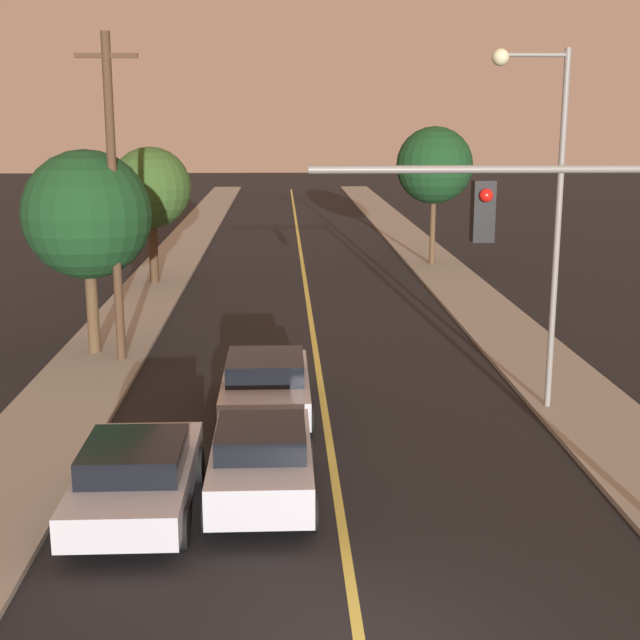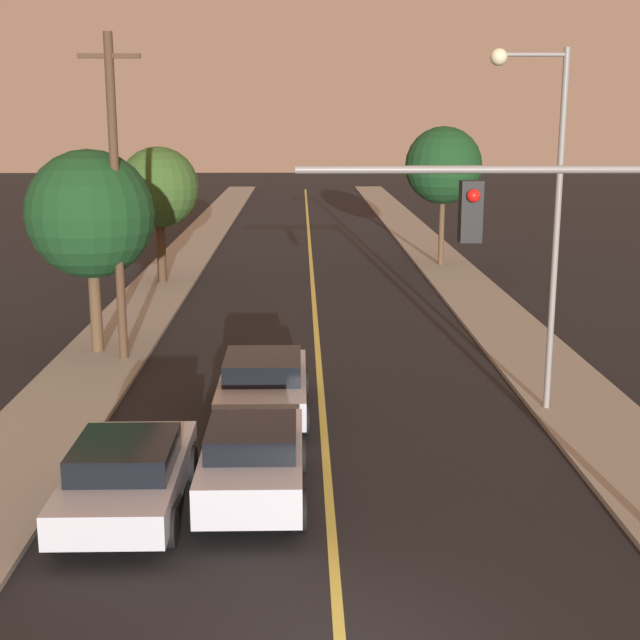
{
  "view_description": "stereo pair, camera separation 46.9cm",
  "coord_description": "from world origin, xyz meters",
  "px_view_note": "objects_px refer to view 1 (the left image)",
  "views": [
    {
      "loc": [
        -0.95,
        -9.77,
        6.58
      ],
      "look_at": [
        0.0,
        12.04,
        1.6
      ],
      "focal_mm": 50.0,
      "sensor_mm": 36.0,
      "label": 1
    },
    {
      "loc": [
        -0.48,
        -9.78,
        6.58
      ],
      "look_at": [
        0.0,
        12.04,
        1.6
      ],
      "focal_mm": 50.0,
      "sensor_mm": 36.0,
      "label": 2
    }
  ],
  "objects_px": {
    "tree_right_near": "(434,166)",
    "tree_left_far": "(87,215)",
    "streetlamp_right": "(544,188)",
    "tree_left_near": "(151,188)",
    "car_outer_lane_front": "(137,475)",
    "traffic_signal_mast": "(594,276)",
    "car_near_lane_second": "(266,384)",
    "utility_pole_left": "(113,195)",
    "car_near_lane_front": "(262,460)"
  },
  "relations": [
    {
      "from": "car_near_lane_front",
      "to": "utility_pole_left",
      "type": "xyz_separation_m",
      "value": [
        -4.03,
        9.18,
        3.83
      ]
    },
    {
      "from": "car_outer_lane_front",
      "to": "tree_right_near",
      "type": "bearing_deg",
      "value": 69.93
    },
    {
      "from": "car_outer_lane_front",
      "to": "traffic_signal_mast",
      "type": "xyz_separation_m",
      "value": [
        7.18,
        -1.13,
        3.54
      ]
    },
    {
      "from": "tree_left_near",
      "to": "tree_right_near",
      "type": "bearing_deg",
      "value": 18.76
    },
    {
      "from": "tree_left_far",
      "to": "tree_right_near",
      "type": "relative_size",
      "value": 0.92
    },
    {
      "from": "utility_pole_left",
      "to": "car_near_lane_second",
      "type": "bearing_deg",
      "value": -48.47
    },
    {
      "from": "car_outer_lane_front",
      "to": "streetlamp_right",
      "type": "bearing_deg",
      "value": 31.88
    },
    {
      "from": "car_outer_lane_front",
      "to": "utility_pole_left",
      "type": "height_order",
      "value": "utility_pole_left"
    },
    {
      "from": "streetlamp_right",
      "to": "tree_left_near",
      "type": "distance_m",
      "value": 19.47
    },
    {
      "from": "tree_left_near",
      "to": "tree_left_far",
      "type": "height_order",
      "value": "tree_left_far"
    },
    {
      "from": "tree_left_far",
      "to": "tree_right_near",
      "type": "xyz_separation_m",
      "value": [
        12.04,
        14.9,
        0.53
      ]
    },
    {
      "from": "traffic_signal_mast",
      "to": "car_near_lane_front",
      "type": "bearing_deg",
      "value": 162.79
    },
    {
      "from": "car_near_lane_front",
      "to": "utility_pole_left",
      "type": "relative_size",
      "value": 0.45
    },
    {
      "from": "traffic_signal_mast",
      "to": "car_near_lane_second",
      "type": "bearing_deg",
      "value": 129.32
    },
    {
      "from": "car_outer_lane_front",
      "to": "tree_right_near",
      "type": "relative_size",
      "value": 0.69
    },
    {
      "from": "utility_pole_left",
      "to": "streetlamp_right",
      "type": "bearing_deg",
      "value": -24.14
    },
    {
      "from": "car_near_lane_front",
      "to": "streetlamp_right",
      "type": "bearing_deg",
      "value": 37.33
    },
    {
      "from": "tree_left_near",
      "to": "utility_pole_left",
      "type": "bearing_deg",
      "value": -86.61
    },
    {
      "from": "tree_left_near",
      "to": "car_near_lane_front",
      "type": "bearing_deg",
      "value": -77.23
    },
    {
      "from": "car_near_lane_second",
      "to": "tree_left_far",
      "type": "xyz_separation_m",
      "value": [
        -4.9,
        5.3,
        3.24
      ]
    },
    {
      "from": "tree_left_near",
      "to": "streetlamp_right",
      "type": "bearing_deg",
      "value": -56.22
    },
    {
      "from": "car_near_lane_front",
      "to": "tree_right_near",
      "type": "xyz_separation_m",
      "value": [
        7.14,
        24.83,
        3.75
      ]
    },
    {
      "from": "traffic_signal_mast",
      "to": "streetlamp_right",
      "type": "relative_size",
      "value": 0.76
    },
    {
      "from": "car_near_lane_front",
      "to": "car_near_lane_second",
      "type": "bearing_deg",
      "value": 90.0
    },
    {
      "from": "car_near_lane_front",
      "to": "streetlamp_right",
      "type": "relative_size",
      "value": 0.49
    },
    {
      "from": "car_near_lane_second",
      "to": "tree_left_near",
      "type": "height_order",
      "value": "tree_left_near"
    },
    {
      "from": "car_near_lane_front",
      "to": "car_near_lane_second",
      "type": "relative_size",
      "value": 0.9
    },
    {
      "from": "car_near_lane_front",
      "to": "utility_pole_left",
      "type": "height_order",
      "value": "utility_pole_left"
    },
    {
      "from": "utility_pole_left",
      "to": "car_near_lane_front",
      "type": "bearing_deg",
      "value": -66.31
    },
    {
      "from": "car_near_lane_front",
      "to": "traffic_signal_mast",
      "type": "distance_m",
      "value": 6.36
    },
    {
      "from": "streetlamp_right",
      "to": "utility_pole_left",
      "type": "distance_m",
      "value": 11.1
    },
    {
      "from": "car_outer_lane_front",
      "to": "tree_right_near",
      "type": "distance_m",
      "value": 27.17
    },
    {
      "from": "car_outer_lane_front",
      "to": "streetlamp_right",
      "type": "height_order",
      "value": "streetlamp_right"
    },
    {
      "from": "utility_pole_left",
      "to": "tree_left_far",
      "type": "bearing_deg",
      "value": 139.55
    },
    {
      "from": "car_near_lane_front",
      "to": "car_outer_lane_front",
      "type": "height_order",
      "value": "car_near_lane_front"
    },
    {
      "from": "traffic_signal_mast",
      "to": "car_outer_lane_front",
      "type": "bearing_deg",
      "value": 171.06
    },
    {
      "from": "tree_right_near",
      "to": "tree_left_far",
      "type": "bearing_deg",
      "value": -128.95
    },
    {
      "from": "car_near_lane_second",
      "to": "traffic_signal_mast",
      "type": "xyz_separation_m",
      "value": [
        5.08,
        -6.21,
        3.51
      ]
    },
    {
      "from": "car_near_lane_front",
      "to": "traffic_signal_mast",
      "type": "bearing_deg",
      "value": -17.21
    },
    {
      "from": "utility_pole_left",
      "to": "tree_left_far",
      "type": "xyz_separation_m",
      "value": [
        -0.88,
        0.75,
        -0.6
      ]
    },
    {
      "from": "tree_left_far",
      "to": "tree_right_near",
      "type": "distance_m",
      "value": 19.16
    },
    {
      "from": "traffic_signal_mast",
      "to": "utility_pole_left",
      "type": "xyz_separation_m",
      "value": [
        -9.11,
        10.75,
        0.34
      ]
    },
    {
      "from": "car_outer_lane_front",
      "to": "traffic_signal_mast",
      "type": "distance_m",
      "value": 8.08
    },
    {
      "from": "car_near_lane_front",
      "to": "car_outer_lane_front",
      "type": "relative_size",
      "value": 0.92
    },
    {
      "from": "car_near_lane_second",
      "to": "car_outer_lane_front",
      "type": "bearing_deg",
      "value": -112.42
    },
    {
      "from": "car_near_lane_front",
      "to": "traffic_signal_mast",
      "type": "relative_size",
      "value": 0.65
    },
    {
      "from": "car_near_lane_front",
      "to": "tree_left_far",
      "type": "bearing_deg",
      "value": 116.29
    },
    {
      "from": "car_near_lane_second",
      "to": "utility_pole_left",
      "type": "bearing_deg",
      "value": 131.53
    },
    {
      "from": "tree_left_near",
      "to": "tree_left_far",
      "type": "bearing_deg",
      "value": -90.99
    },
    {
      "from": "car_near_lane_second",
      "to": "tree_left_far",
      "type": "relative_size",
      "value": 0.76
    }
  ]
}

